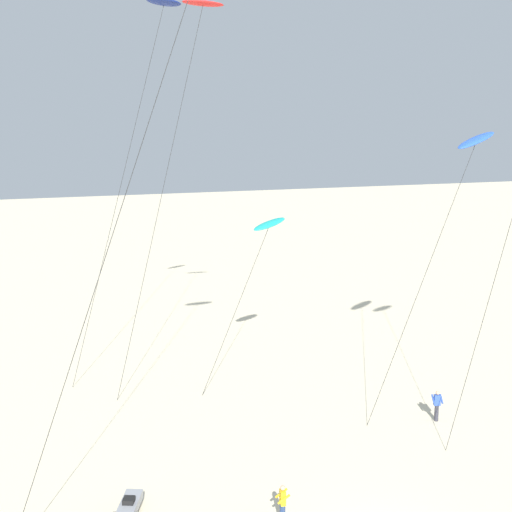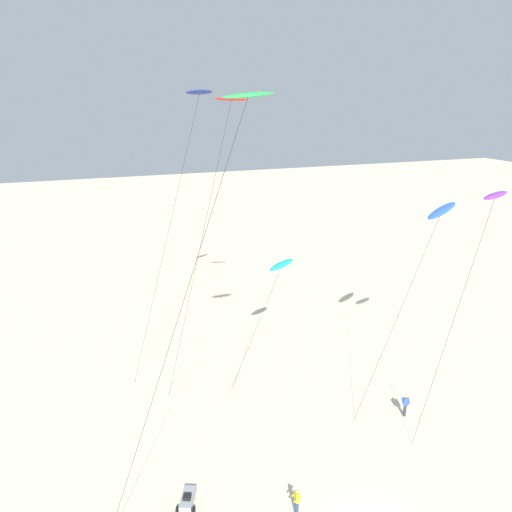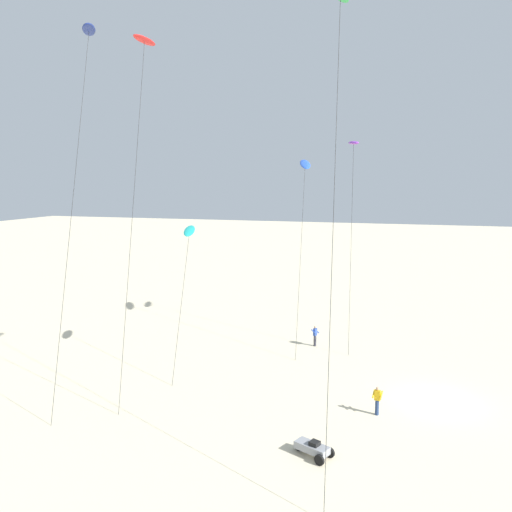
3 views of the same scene
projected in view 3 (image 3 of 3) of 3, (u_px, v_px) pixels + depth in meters
ground_plane at (436, 401)px, 31.08m from camera, size 260.00×260.00×0.00m
kite_navy at (89, 34)px, 30.92m from camera, size 7.64×1.87×22.54m
kite_teal at (189, 232)px, 36.27m from camera, size 5.49×1.17×10.19m
kite_red at (144, 49)px, 31.54m from camera, size 6.79×1.06×22.04m
kite_blue at (305, 165)px, 42.26m from camera, size 7.87×1.64×15.14m
kite_green at (340, 5)px, 24.86m from camera, size 9.46×1.40×22.39m
kite_purple at (354, 145)px, 41.50m from camera, size 6.05×1.42×16.53m
kite_flyer_nearest at (315, 335)px, 41.34m from camera, size 0.66×0.64×1.67m
kite_flyer_middle at (377, 400)px, 29.19m from camera, size 0.58×0.61×1.67m
beach_buggy at (313, 448)px, 24.83m from camera, size 1.53×2.11×0.82m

